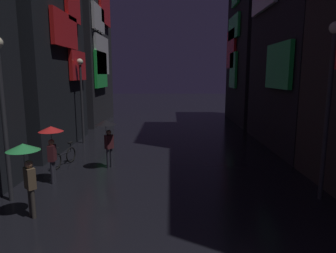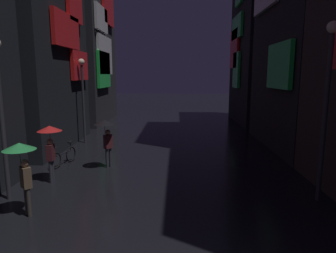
{
  "view_description": "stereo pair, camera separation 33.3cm",
  "coord_description": "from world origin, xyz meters",
  "px_view_note": "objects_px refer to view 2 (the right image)",
  "views": [
    {
      "loc": [
        0.11,
        -3.66,
        4.0
      ],
      "look_at": [
        0.0,
        11.23,
        1.4
      ],
      "focal_mm": 32.0,
      "sensor_mm": 36.0,
      "label": 1
    },
    {
      "loc": [
        0.44,
        -3.66,
        4.0
      ],
      "look_at": [
        0.0,
        11.23,
        1.4
      ],
      "focal_mm": 32.0,
      "sensor_mm": 36.0,
      "label": 2
    }
  ],
  "objects_px": {
    "pedestrian_midstreet_centre_green": "(21,159)",
    "streetlamp_left_far": "(83,90)",
    "bicycle_parked_at_storefront": "(64,157)",
    "streetlamp_right_near": "(327,92)",
    "pedestrian_near_crossing_black": "(106,130)",
    "pedestrian_far_right_red": "(50,138)",
    "streetlamp_left_near": "(0,100)"
  },
  "relations": [
    {
      "from": "pedestrian_far_right_red",
      "to": "streetlamp_right_near",
      "type": "relative_size",
      "value": 0.38
    },
    {
      "from": "bicycle_parked_at_storefront",
      "to": "streetlamp_left_far",
      "type": "height_order",
      "value": "streetlamp_left_far"
    },
    {
      "from": "pedestrian_midstreet_centre_green",
      "to": "bicycle_parked_at_storefront",
      "type": "height_order",
      "value": "pedestrian_midstreet_centre_green"
    },
    {
      "from": "pedestrian_near_crossing_black",
      "to": "streetlamp_left_near",
      "type": "height_order",
      "value": "streetlamp_left_near"
    },
    {
      "from": "pedestrian_near_crossing_black",
      "to": "pedestrian_midstreet_centre_green",
      "type": "height_order",
      "value": "same"
    },
    {
      "from": "bicycle_parked_at_storefront",
      "to": "streetlamp_right_near",
      "type": "relative_size",
      "value": 0.32
    },
    {
      "from": "bicycle_parked_at_storefront",
      "to": "streetlamp_left_far",
      "type": "bearing_deg",
      "value": 95.2
    },
    {
      "from": "streetlamp_left_far",
      "to": "streetlamp_left_near",
      "type": "distance_m",
      "value": 8.18
    },
    {
      "from": "pedestrian_near_crossing_black",
      "to": "bicycle_parked_at_storefront",
      "type": "distance_m",
      "value": 2.42
    },
    {
      "from": "pedestrian_far_right_red",
      "to": "streetlamp_right_near",
      "type": "height_order",
      "value": "streetlamp_right_near"
    },
    {
      "from": "pedestrian_far_right_red",
      "to": "streetlamp_right_near",
      "type": "bearing_deg",
      "value": -9.17
    },
    {
      "from": "pedestrian_near_crossing_black",
      "to": "pedestrian_far_right_red",
      "type": "bearing_deg",
      "value": -135.81
    },
    {
      "from": "streetlamp_left_far",
      "to": "streetlamp_right_near",
      "type": "xyz_separation_m",
      "value": [
        10.0,
        -7.97,
        0.36
      ]
    },
    {
      "from": "pedestrian_far_right_red",
      "to": "bicycle_parked_at_storefront",
      "type": "bearing_deg",
      "value": 98.97
    },
    {
      "from": "pedestrian_far_right_red",
      "to": "streetlamp_left_far",
      "type": "height_order",
      "value": "streetlamp_left_far"
    },
    {
      "from": "pedestrian_near_crossing_black",
      "to": "streetlamp_right_near",
      "type": "distance_m",
      "value": 8.4
    },
    {
      "from": "pedestrian_near_crossing_black",
      "to": "streetlamp_left_near",
      "type": "distance_m",
      "value": 4.43
    },
    {
      "from": "streetlamp_right_near",
      "to": "pedestrian_far_right_red",
      "type": "bearing_deg",
      "value": 170.83
    },
    {
      "from": "pedestrian_near_crossing_black",
      "to": "pedestrian_midstreet_centre_green",
      "type": "relative_size",
      "value": 1.0
    },
    {
      "from": "pedestrian_midstreet_centre_green",
      "to": "bicycle_parked_at_storefront",
      "type": "xyz_separation_m",
      "value": [
        -0.69,
        4.8,
        -1.28
      ]
    },
    {
      "from": "pedestrian_far_right_red",
      "to": "pedestrian_near_crossing_black",
      "type": "bearing_deg",
      "value": 44.19
    },
    {
      "from": "bicycle_parked_at_storefront",
      "to": "pedestrian_near_crossing_black",
      "type": "bearing_deg",
      "value": -10.45
    },
    {
      "from": "pedestrian_near_crossing_black",
      "to": "streetlamp_left_far",
      "type": "relative_size",
      "value": 0.43
    },
    {
      "from": "pedestrian_midstreet_centre_green",
      "to": "streetlamp_left_far",
      "type": "relative_size",
      "value": 0.43
    },
    {
      "from": "pedestrian_near_crossing_black",
      "to": "pedestrian_midstreet_centre_green",
      "type": "distance_m",
      "value": 4.63
    },
    {
      "from": "pedestrian_far_right_red",
      "to": "bicycle_parked_at_storefront",
      "type": "height_order",
      "value": "pedestrian_far_right_red"
    },
    {
      "from": "pedestrian_midstreet_centre_green",
      "to": "streetlamp_left_far",
      "type": "xyz_separation_m",
      "value": [
        -1.09,
        9.24,
        1.44
      ]
    },
    {
      "from": "bicycle_parked_at_storefront",
      "to": "streetlamp_left_near",
      "type": "height_order",
      "value": "streetlamp_left_near"
    },
    {
      "from": "pedestrian_midstreet_centre_green",
      "to": "streetlamp_left_far",
      "type": "distance_m",
      "value": 9.42
    },
    {
      "from": "pedestrian_far_right_red",
      "to": "bicycle_parked_at_storefront",
      "type": "xyz_separation_m",
      "value": [
        -0.32,
        2.03,
        -1.28
      ]
    },
    {
      "from": "pedestrian_midstreet_centre_green",
      "to": "streetlamp_left_far",
      "type": "height_order",
      "value": "streetlamp_left_far"
    },
    {
      "from": "pedestrian_far_right_red",
      "to": "streetlamp_left_near",
      "type": "bearing_deg",
      "value": -113.02
    }
  ]
}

